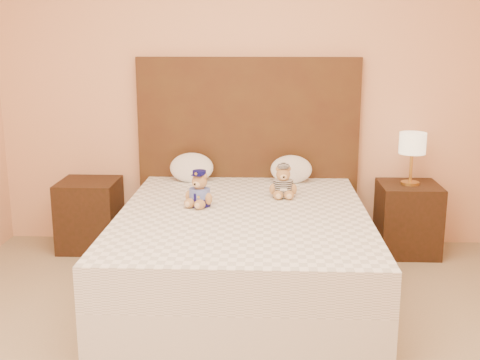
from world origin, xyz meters
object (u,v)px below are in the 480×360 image
(bed, at_px, (243,252))
(nightstand_right, at_px, (408,219))
(nightstand_left, at_px, (90,215))
(teddy_police, at_px, (200,189))
(lamp, at_px, (412,146))
(teddy_prisoner, at_px, (283,181))
(pillow_left, at_px, (192,166))
(pillow_right, at_px, (291,168))

(bed, distance_m, nightstand_right, 1.48)
(nightstand_left, relative_size, teddy_police, 2.29)
(nightstand_left, bearing_deg, teddy_police, -35.30)
(lamp, bearing_deg, bed, -147.38)
(bed, distance_m, teddy_prisoner, 0.60)
(lamp, xyz_separation_m, pillow_left, (-1.68, 0.03, -0.18))
(teddy_prisoner, bearing_deg, pillow_left, 145.20)
(teddy_police, height_order, teddy_prisoner, teddy_police)
(pillow_left, height_order, pillow_right, pillow_left)
(nightstand_left, xyz_separation_m, nightstand_right, (2.50, 0.00, 0.00))
(nightstand_right, relative_size, teddy_prisoner, 2.42)
(pillow_left, bearing_deg, nightstand_left, -177.89)
(teddy_police, relative_size, pillow_right, 0.75)
(bed, relative_size, pillow_left, 5.88)
(teddy_prisoner, xyz_separation_m, pillow_right, (0.07, 0.45, -0.00))
(nightstand_left, xyz_separation_m, teddy_police, (0.96, -0.68, 0.40))
(teddy_police, bearing_deg, teddy_prisoner, 47.58)
(nightstand_right, height_order, teddy_prisoner, teddy_prisoner)
(bed, height_order, nightstand_right, same)
(bed, xyz_separation_m, nightstand_right, (1.25, 0.80, -0.00))
(bed, height_order, nightstand_left, same)
(nightstand_left, height_order, pillow_right, pillow_right)
(lamp, xyz_separation_m, teddy_police, (-1.54, -0.68, -0.18))
(nightstand_left, bearing_deg, nightstand_right, 0.00)
(lamp, distance_m, teddy_prisoner, 1.09)
(bed, distance_m, lamp, 1.59)
(pillow_right, bearing_deg, lamp, -1.89)
(lamp, bearing_deg, pillow_left, 178.98)
(nightstand_left, height_order, lamp, lamp)
(nightstand_right, bearing_deg, bed, -147.38)
(nightstand_right, xyz_separation_m, teddy_prisoner, (-0.98, -0.42, 0.39))
(lamp, distance_m, pillow_right, 0.93)
(teddy_police, relative_size, pillow_left, 0.71)
(nightstand_right, xyz_separation_m, teddy_police, (-1.54, -0.68, 0.40))
(nightstand_right, distance_m, lamp, 0.57)
(teddy_police, height_order, pillow_right, teddy_police)
(teddy_police, bearing_deg, pillow_right, 71.17)
(lamp, relative_size, teddy_police, 1.67)
(teddy_prisoner, bearing_deg, lamp, 21.22)
(bed, distance_m, teddy_police, 0.51)
(lamp, bearing_deg, nightstand_left, 180.00)
(lamp, bearing_deg, pillow_right, 178.11)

